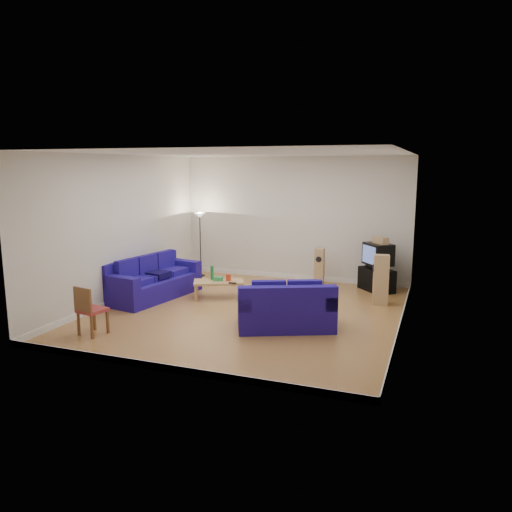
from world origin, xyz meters
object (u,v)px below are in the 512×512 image
(sofa_loveseat, at_px, (286,311))
(tv_stand, at_px, (377,280))
(sofa_three_seat, at_px, (151,283))
(coffee_table, at_px, (219,283))
(television, at_px, (378,254))

(sofa_loveseat, distance_m, tv_stand, 3.66)
(sofa_three_seat, distance_m, coffee_table, 1.55)
(television, bearing_deg, sofa_three_seat, -102.84)
(sofa_loveseat, height_order, television, television)
(sofa_loveseat, xyz_separation_m, television, (1.23, 3.42, 0.57))
(coffee_table, relative_size, tv_stand, 1.40)
(sofa_loveseat, relative_size, tv_stand, 2.25)
(tv_stand, relative_size, television, 1.08)
(coffee_table, bearing_deg, sofa_loveseat, -36.39)
(tv_stand, bearing_deg, sofa_three_seat, -105.51)
(sofa_three_seat, height_order, sofa_loveseat, sofa_three_seat)
(tv_stand, distance_m, television, 0.63)
(tv_stand, bearing_deg, sofa_loveseat, -61.74)
(sofa_loveseat, xyz_separation_m, tv_stand, (1.23, 3.44, -0.06))
(television, bearing_deg, tv_stand, 159.09)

